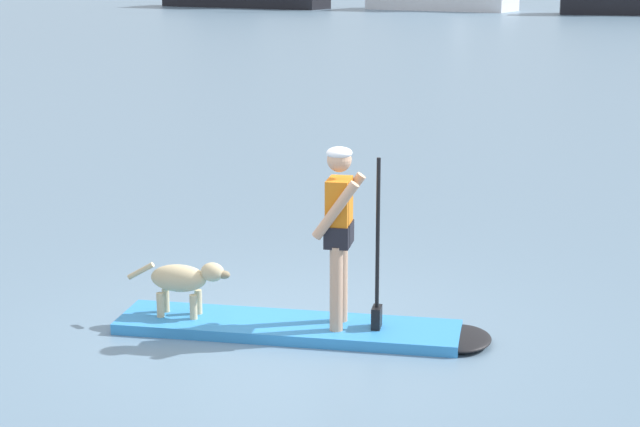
# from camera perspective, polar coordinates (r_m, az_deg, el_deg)

# --- Properties ---
(ground_plane) EXTENTS (400.00, 400.00, 0.00)m
(ground_plane) POSITION_cam_1_polar(r_m,az_deg,el_deg) (9.88, -1.75, -6.39)
(ground_plane) COLOR slate
(paddleboard) EXTENTS (3.51, 1.12, 0.10)m
(paddleboard) POSITION_cam_1_polar(r_m,az_deg,el_deg) (9.82, -0.44, -6.21)
(paddleboard) COLOR #338CD8
(paddleboard) RESTS_ON ground_plane
(person_paddler) EXTENTS (0.63, 0.52, 1.66)m
(person_paddler) POSITION_cam_1_polar(r_m,az_deg,el_deg) (9.48, 1.12, -0.60)
(person_paddler) COLOR tan
(person_paddler) RESTS_ON paddleboard
(dog) EXTENTS (1.00, 0.28, 0.53)m
(dog) POSITION_cam_1_polar(r_m,az_deg,el_deg) (9.99, -7.32, -3.55)
(dog) COLOR #CCB78C
(dog) RESTS_ON paddleboard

